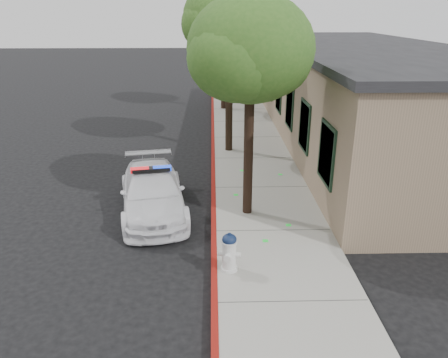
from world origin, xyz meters
The scene contains 9 objects.
ground centered at (0.00, 0.00, 0.00)m, with size 120.00×120.00×0.00m, color black.
sidewalk centered at (1.60, 3.00, 0.07)m, with size 3.20×60.00×0.15m, color #9A978C.
red_curb centered at (0.06, 3.00, 0.08)m, with size 0.14×60.00×0.16m, color maroon.
clapboard_building centered at (6.69, 9.00, 2.13)m, with size 7.30×20.89×4.24m.
police_car centered at (-1.73, 1.53, 0.65)m, with size 2.57×4.69×1.41m.
fire_hydrant centered at (0.40, -1.83, 0.61)m, with size 0.53×0.46×0.92m.
street_tree_near centered at (1.05, 1.14, 4.58)m, with size 3.28×3.27×5.94m.
street_tree_mid centered at (0.73, 7.14, 5.18)m, with size 3.66×3.50×6.68m.
street_tree_far centered at (0.74, 15.20, 4.94)m, with size 3.52×3.39×6.37m.
Camera 1 is at (0.06, -10.12, 5.64)m, focal length 34.50 mm.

